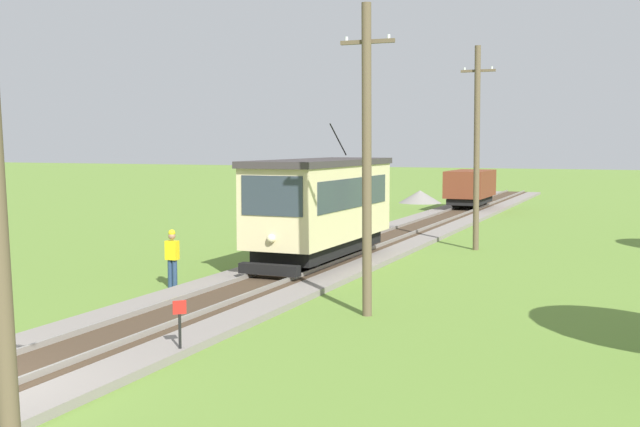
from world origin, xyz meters
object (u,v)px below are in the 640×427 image
Objects in this scene: utility_pole_near_tram at (367,159)px; utility_pole_mid at (477,147)px; freight_car at (470,187)px; gravel_pile at (420,197)px; red_tram at (322,205)px; track_worker at (172,256)px; trackside_signal_marker at (180,325)px.

utility_pole_near_tram is 13.46m from utility_pole_mid.
gravel_pile is at bearing 132.33° from freight_car.
utility_pole_near_tram reaches higher than red_tram.
utility_pole_near_tram reaches higher than freight_car.
freight_car is 1.65× the size of gravel_pile.
track_worker is (-2.56, -5.66, -1.21)m from red_tram.
red_tram reaches higher than track_worker.
utility_pole_near_tram is at bearing -82.56° from freight_car.
utility_pole_near_tram is at bearing 66.15° from trackside_signal_marker.
track_worker reaches higher than gravel_pile.
freight_car is at bearing 90.01° from red_tram.
trackside_signal_marker is at bearing -80.94° from gravel_pile.
red_tram is 8.50m from utility_pole_near_tram.
utility_pole_mid is 26.06m from gravel_pile.
red_tram is 4.79× the size of track_worker.
utility_pole_mid reaches higher than track_worker.
freight_car is 0.63× the size of utility_pole_mid.
utility_pole_near_tram is 7.57m from track_worker.
freight_car is at bearing 102.63° from utility_pole_mid.
utility_pole_near_tram is 0.94× the size of utility_pole_mid.
gravel_pile is at bearing 99.04° from red_tram.
utility_pole_mid is 4.65× the size of track_worker.
freight_car is 19.48m from utility_pole_mid.
track_worker is at bearing 124.48° from trackside_signal_marker.
trackside_signal_marker is 0.37× the size of gravel_pile.
utility_pole_mid reaches higher than red_tram.
red_tram is at bearing -123.77° from utility_pole_mid.
utility_pole_near_tram is 6.63× the size of trackside_signal_marker.
trackside_signal_marker is 43.23m from gravel_pile.
red_tram is at bearing -89.99° from freight_car.
freight_car is at bearing 97.44° from utility_pole_near_tram.
utility_pole_mid is (4.22, 6.30, 2.06)m from red_tram.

